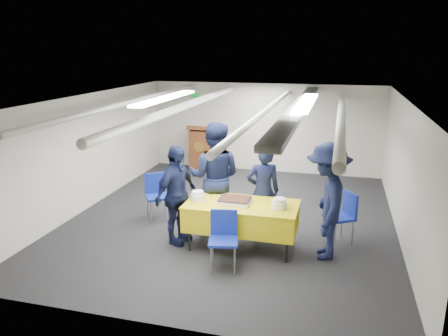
{
  "coord_description": "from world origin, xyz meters",
  "views": [
    {
      "loc": [
        1.87,
        -7.65,
        3.19
      ],
      "look_at": [
        -0.11,
        -0.2,
        1.05
      ],
      "focal_mm": 35.0,
      "sensor_mm": 36.0,
      "label": 1
    }
  ],
  "objects": [
    {
      "name": "sailor_a",
      "position": [
        0.69,
        -0.64,
        0.81
      ],
      "size": [
        0.69,
        0.58,
        1.62
      ],
      "primitive_type": "imported",
      "rotation": [
        0.0,
        0.0,
        3.51
      ],
      "color": "black",
      "rests_on": "ground"
    },
    {
      "name": "sailor_c",
      "position": [
        -0.64,
        -1.28,
        0.84
      ],
      "size": [
        0.68,
        1.06,
        1.68
      ],
      "primitive_type": "imported",
      "rotation": [
        0.0,
        0.0,
        1.27
      ],
      "color": "black",
      "rests_on": "ground"
    },
    {
      "name": "chair_right",
      "position": [
        2.05,
        -0.54,
        0.53
      ],
      "size": [
        0.58,
        0.58,
        0.87
      ],
      "color": "gray",
      "rests_on": "ground"
    },
    {
      "name": "serving_table",
      "position": [
        0.45,
        -1.21,
        0.56
      ],
      "size": [
        1.8,
        0.9,
        0.77
      ],
      "color": "black",
      "rests_on": "ground"
    },
    {
      "name": "chair_left",
      "position": [
        -1.42,
        -0.33,
        0.53
      ],
      "size": [
        0.59,
        0.59,
        0.87
      ],
      "color": "gray",
      "rests_on": "ground"
    },
    {
      "name": "plate_stack_right",
      "position": [
        1.06,
        -1.26,
        0.84
      ],
      "size": [
        0.24,
        0.24,
        0.16
      ],
      "color": "white",
      "rests_on": "serving_table"
    },
    {
      "name": "sailor_d",
      "position": [
        1.77,
        -1.16,
        0.91
      ],
      "size": [
        0.76,
        1.22,
        1.83
      ],
      "primitive_type": "imported",
      "rotation": [
        0.0,
        0.0,
        -1.5
      ],
      "color": "black",
      "rests_on": "ground"
    },
    {
      "name": "sheet_cake",
      "position": [
        0.34,
        -1.22,
        0.81
      ],
      "size": [
        0.52,
        0.4,
        0.09
      ],
      "color": "white",
      "rests_on": "serving_table"
    },
    {
      "name": "plate_stack_left",
      "position": [
        -0.27,
        -1.26,
        0.84
      ],
      "size": [
        0.24,
        0.24,
        0.16
      ],
      "color": "white",
      "rests_on": "serving_table"
    },
    {
      "name": "room_shell",
      "position": [
        0.09,
        0.41,
        1.81
      ],
      "size": [
        6.0,
        7.0,
        2.3
      ],
      "color": "beige",
      "rests_on": "ground"
    },
    {
      "name": "chair_near",
      "position": [
        0.33,
        -1.89,
        0.53
      ],
      "size": [
        0.5,
        0.5,
        0.87
      ],
      "color": "gray",
      "rests_on": "ground"
    },
    {
      "name": "sailor_b",
      "position": [
        -0.19,
        -0.57,
        0.98
      ],
      "size": [
        0.99,
        0.79,
        1.96
      ],
      "primitive_type": "imported",
      "rotation": [
        0.0,
        0.0,
        3.19
      ],
      "color": "black",
      "rests_on": "ground"
    },
    {
      "name": "podium",
      "position": [
        -1.6,
        3.05,
        0.61
      ],
      "size": [
        0.62,
        0.53,
        1.25
      ],
      "color": "brown",
      "rests_on": "ground"
    },
    {
      "name": "ground",
      "position": [
        0.0,
        0.0,
        0.0
      ],
      "size": [
        7.0,
        7.0,
        0.0
      ],
      "primitive_type": "plane",
      "color": "black",
      "rests_on": "ground"
    }
  ]
}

